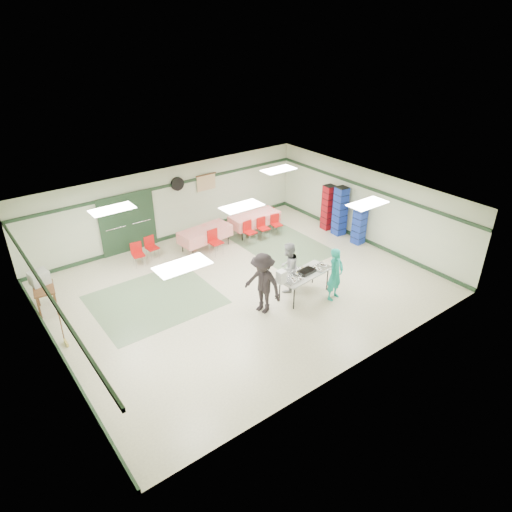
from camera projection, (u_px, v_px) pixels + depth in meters
floor at (243, 287)px, 14.12m from camera, size 11.00×11.00×0.00m
ceiling at (242, 206)px, 12.84m from camera, size 11.00×11.00×0.00m
wall_back at (171, 203)px, 16.65m from camera, size 11.00×0.00×11.00m
wall_front at (358, 321)px, 10.32m from camera, size 11.00×0.00×11.00m
wall_left at (50, 314)px, 10.56m from camera, size 0.00×9.00×9.00m
wall_right at (367, 206)px, 16.40m from camera, size 0.00×9.00×9.00m
trim_back at (170, 185)px, 16.30m from camera, size 11.00×0.06×0.10m
baseboard_back at (174, 235)px, 17.24m from camera, size 11.00×0.06×0.12m
trim_left at (44, 288)px, 10.25m from camera, size 0.06×9.00×0.10m
baseboard_left at (62, 356)px, 11.19m from camera, size 0.06×9.00×0.12m
trim_right at (368, 188)px, 16.06m from camera, size 0.06×9.00×0.10m
baseboard_right at (362, 239)px, 17.00m from camera, size 0.06×9.00×0.12m
green_patch_a at (155, 300)px, 13.49m from camera, size 3.50×3.00×0.01m
green_patch_b at (281, 245)px, 16.66m from camera, size 2.50×3.50×0.01m
double_door_left at (115, 226)px, 15.58m from camera, size 0.90×0.06×2.10m
double_door_right at (141, 220)px, 16.08m from camera, size 0.90×0.06×2.10m
door_frame at (128, 223)px, 15.81m from camera, size 2.00×0.03×2.15m
wall_fan at (177, 184)px, 16.43m from camera, size 0.50×0.10×0.50m
scroll_banner at (206, 183)px, 17.17m from camera, size 0.80×0.02×0.60m
serving_table at (305, 275)px, 13.38m from camera, size 1.80×0.89×0.76m
sheet_tray_right at (321, 268)px, 13.64m from camera, size 0.58×0.47×0.02m
sheet_tray_mid at (300, 272)px, 13.39m from camera, size 0.56×0.45×0.02m
sheet_tray_left at (292, 280)px, 13.01m from camera, size 0.57×0.46×0.02m
baking_pan at (306, 271)px, 13.37m from camera, size 0.56×0.39×0.08m
foam_box_stack at (281, 277)px, 12.80m from camera, size 0.26×0.24×0.38m
volunteer_teal at (335, 274)px, 13.21m from camera, size 0.66×0.50×1.63m
volunteer_grey at (288, 268)px, 13.59m from camera, size 0.92×0.82×1.59m
volunteer_dark at (263, 283)px, 12.58m from camera, size 0.96×1.31×1.82m
dining_table_a at (255, 219)px, 17.37m from camera, size 1.93×0.89×0.77m
dining_table_b at (205, 234)px, 16.20m from camera, size 1.96×1.01×0.77m
chair_a at (262, 226)px, 16.96m from camera, size 0.39×0.39×0.82m
chair_b at (249, 230)px, 16.62m from camera, size 0.42×0.42×0.84m
chair_c at (276, 222)px, 17.31m from camera, size 0.42×0.42×0.78m
chair_d at (214, 239)px, 15.82m from camera, size 0.45×0.45×0.91m
chair_loose_a at (151, 245)px, 15.57m from camera, size 0.40×0.41×0.80m
chair_loose_b at (137, 252)px, 15.12m from camera, size 0.42×0.42×0.82m
crate_stack_blue_a at (340, 211)px, 17.06m from camera, size 0.45×0.45×1.88m
crate_stack_red at (328, 207)px, 17.52m from camera, size 0.42×0.42×1.77m
crate_stack_blue_b at (359, 224)px, 16.46m from camera, size 0.41×0.41×1.52m
printer_table at (44, 291)px, 12.74m from camera, size 0.69×0.93×0.74m
office_printer at (39, 278)px, 12.79m from camera, size 0.56×0.51×0.39m
broom at (60, 320)px, 11.36m from camera, size 0.05×0.23×1.43m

